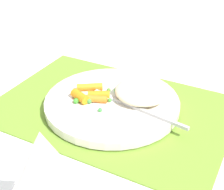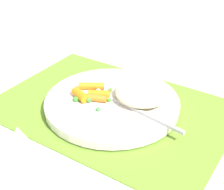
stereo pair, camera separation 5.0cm
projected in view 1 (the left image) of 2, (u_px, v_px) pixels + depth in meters
ground_plane at (112, 109)px, 0.65m from camera, size 2.40×2.40×0.00m
placemat at (112, 108)px, 0.65m from camera, size 0.44×0.30×0.01m
plate at (112, 103)px, 0.64m from camera, size 0.25×0.25×0.02m
rice_mound at (141, 92)px, 0.63m from camera, size 0.10×0.10×0.03m
carrot_portion at (90, 94)px, 0.64m from camera, size 0.08×0.07×0.02m
pea_scatter at (103, 98)px, 0.63m from camera, size 0.08×0.08×0.01m
fork at (128, 105)px, 0.62m from camera, size 0.20×0.04×0.01m
wine_glass at (44, 166)px, 0.37m from camera, size 0.08×0.08×0.15m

